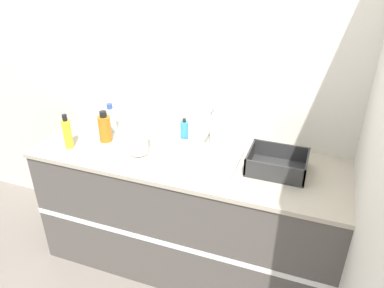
% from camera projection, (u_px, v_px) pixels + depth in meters
% --- Properties ---
extents(wall_back, '(4.48, 0.06, 2.60)m').
position_uv_depth(wall_back, '(206.00, 86.00, 2.60)').
color(wall_back, beige).
rests_on(wall_back, ground_plane).
extents(wall_right, '(0.06, 2.67, 2.60)m').
position_uv_depth(wall_right, '(375.00, 133.00, 1.98)').
color(wall_right, beige).
rests_on(wall_right, ground_plane).
extents(counter_cabinet, '(2.10, 0.70, 0.93)m').
position_uv_depth(counter_cabinet, '(188.00, 212.00, 2.70)').
color(counter_cabinet, '#514C47').
rests_on(counter_cabinet, ground_plane).
extents(sink, '(0.45, 0.38, 0.31)m').
position_uv_depth(sink, '(204.00, 156.00, 2.44)').
color(sink, silver).
rests_on(sink, counter_cabinet).
extents(paper_towel_roll, '(0.13, 0.13, 0.23)m').
position_uv_depth(paper_towel_roll, '(138.00, 138.00, 2.46)').
color(paper_towel_roll, '#4C4C51').
rests_on(paper_towel_roll, counter_cabinet).
extents(dish_rack, '(0.36, 0.29, 0.12)m').
position_uv_depth(dish_rack, '(277.00, 165.00, 2.31)').
color(dish_rack, '#2D2D2D').
rests_on(dish_rack, counter_cabinet).
extents(bottle_amber, '(0.09, 0.09, 0.23)m').
position_uv_depth(bottle_amber, '(105.00, 128.00, 2.62)').
color(bottle_amber, '#B26B19').
rests_on(bottle_amber, counter_cabinet).
extents(bottle_clear, '(0.07, 0.07, 0.21)m').
position_uv_depth(bottle_clear, '(111.00, 118.00, 2.78)').
color(bottle_clear, silver).
rests_on(bottle_clear, counter_cabinet).
extents(bottle_yellow, '(0.06, 0.06, 0.25)m').
position_uv_depth(bottle_yellow, '(67.00, 133.00, 2.53)').
color(bottle_yellow, yellow).
rests_on(bottle_yellow, counter_cabinet).
extents(soap_dispenser, '(0.06, 0.06, 0.16)m').
position_uv_depth(soap_dispenser, '(184.00, 130.00, 2.66)').
color(soap_dispenser, '#338CCC').
rests_on(soap_dispenser, counter_cabinet).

